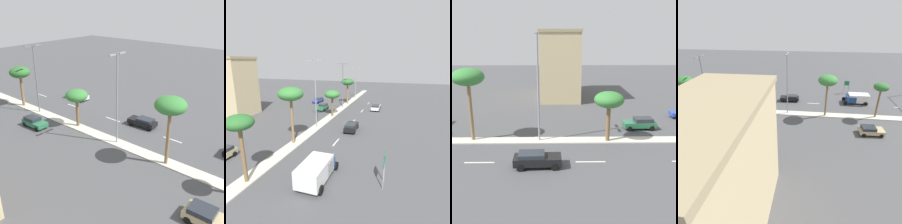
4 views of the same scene
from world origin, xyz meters
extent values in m
plane|color=#4C4C4F|center=(0.00, 29.22, 0.00)|extent=(160.00, 160.00, 0.00)
cube|color=beige|center=(0.00, 37.57, 0.06)|extent=(1.80, 75.14, 0.12)
cube|color=silver|center=(5.42, 22.73, 0.01)|extent=(0.20, 2.80, 0.01)
cube|color=silver|center=(5.42, 33.13, 0.01)|extent=(0.20, 2.80, 0.01)
cube|color=#C6B284|center=(-23.54, 30.41, 5.95)|extent=(13.82, 6.93, 11.89)
cube|color=tan|center=(-23.54, 30.41, 12.14)|extent=(14.12, 7.23, 0.50)
cylinder|color=olive|center=(-0.28, 20.51, 3.35)|extent=(0.38, 0.38, 6.46)
ellipsoid|color=#387F38|center=(-0.28, 20.51, 7.19)|extent=(3.48, 3.48, 1.91)
cylinder|color=brown|center=(0.27, 35.56, 2.17)|extent=(0.44, 0.44, 4.10)
ellipsoid|color=#387F38|center=(0.27, 35.56, 4.78)|extent=(3.22, 3.22, 1.77)
cylinder|color=gray|center=(-0.01, 27.96, 5.94)|extent=(0.20, 0.20, 11.64)
cube|color=gray|center=(-0.91, 27.96, 11.61)|extent=(1.10, 0.24, 0.16)
cube|color=gray|center=(0.89, 27.96, 11.61)|extent=(1.10, 0.24, 0.16)
cube|color=black|center=(6.32, 28.25, 0.67)|extent=(1.94, 4.31, 0.70)
cube|color=#262B33|center=(6.34, 27.72, 1.20)|extent=(1.68, 2.40, 0.36)
cylinder|color=black|center=(5.42, 29.70, 0.32)|extent=(0.25, 0.65, 0.64)
cylinder|color=black|center=(7.09, 29.77, 0.32)|extent=(0.25, 0.65, 0.64)
cylinder|color=black|center=(5.54, 26.73, 0.32)|extent=(0.25, 0.65, 0.64)
cylinder|color=black|center=(7.21, 26.80, 0.32)|extent=(0.25, 0.65, 0.64)
cylinder|color=black|center=(-9.53, 46.72, 0.32)|extent=(0.23, 0.64, 0.64)
cube|color=#287047|center=(-3.95, 40.25, 0.64)|extent=(1.91, 4.05, 0.64)
cube|color=#262B33|center=(-3.97, 40.75, 1.20)|extent=(1.68, 2.24, 0.49)
cylinder|color=black|center=(-3.06, 38.87, 0.32)|extent=(0.24, 0.65, 0.64)
cylinder|color=black|center=(-4.77, 38.82, 0.32)|extent=(0.24, 0.65, 0.64)
cylinder|color=black|center=(-3.14, 41.67, 0.32)|extent=(0.24, 0.65, 0.64)
cylinder|color=black|center=(-4.85, 41.62, 0.32)|extent=(0.24, 0.65, 0.64)
camera|label=1|loc=(-24.73, 8.02, 17.53)|focal=44.05mm
camera|label=2|loc=(13.90, -2.15, 11.46)|focal=31.13mm
camera|label=3|loc=(29.21, 30.26, 11.50)|focal=44.61mm
camera|label=4|loc=(-33.46, 23.59, 17.18)|focal=29.94mm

